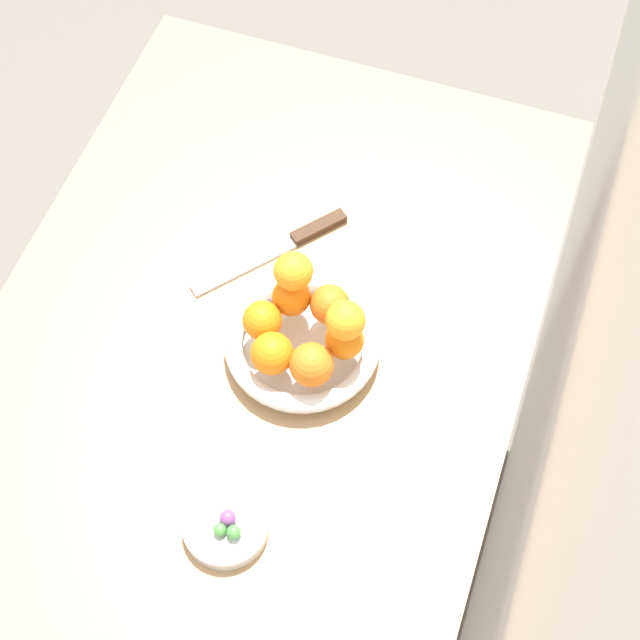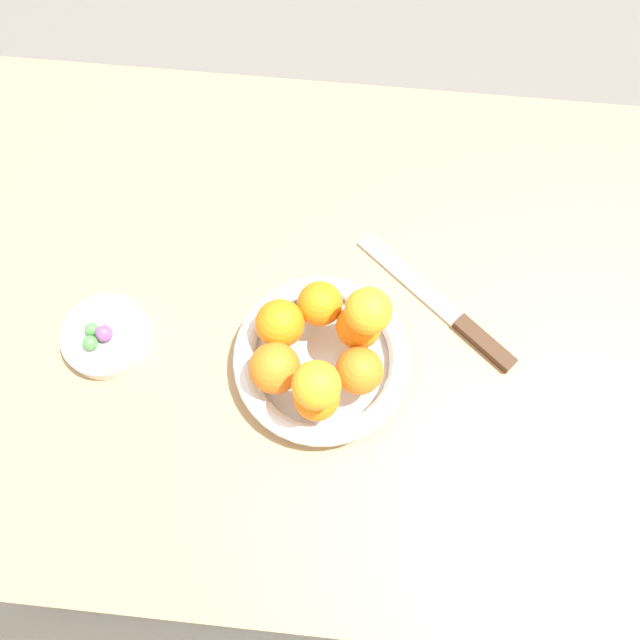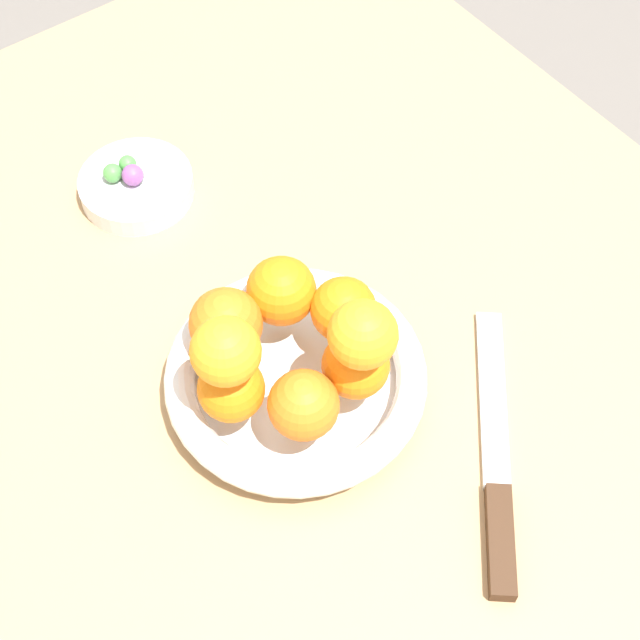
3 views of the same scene
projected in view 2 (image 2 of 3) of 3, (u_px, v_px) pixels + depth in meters
name	position (u px, v px, depth m)	size (l,w,h in m)	color
ground_plane	(324.00, 428.00, 1.50)	(6.00, 6.00, 0.00)	slate
dining_table	(326.00, 335.00, 0.90)	(1.10, 0.76, 0.74)	tan
fruit_bowl	(319.00, 359.00, 0.77)	(0.22, 0.22, 0.04)	silver
candy_dish	(107.00, 336.00, 0.79)	(0.11, 0.11, 0.02)	silver
orange_0	(320.00, 304.00, 0.75)	(0.06, 0.06, 0.06)	orange
orange_1	(280.00, 323.00, 0.74)	(0.06, 0.06, 0.06)	orange
orange_2	(275.00, 368.00, 0.71)	(0.06, 0.06, 0.06)	orange
orange_3	(317.00, 398.00, 0.71)	(0.05, 0.05, 0.05)	orange
orange_4	(359.00, 371.00, 0.72)	(0.06, 0.06, 0.06)	orange
orange_5	(359.00, 326.00, 0.74)	(0.05, 0.05, 0.05)	orange
orange_6	(368.00, 311.00, 0.68)	(0.05, 0.05, 0.05)	orange
orange_7	(313.00, 385.00, 0.66)	(0.05, 0.05, 0.05)	orange
candy_ball_0	(90.00, 343.00, 0.77)	(0.02, 0.02, 0.02)	#4C9947
candy_ball_1	(92.00, 329.00, 0.77)	(0.02, 0.02, 0.02)	#4C9947
candy_ball_2	(105.00, 331.00, 0.77)	(0.02, 0.02, 0.02)	#4C9947
candy_ball_3	(104.00, 333.00, 0.77)	(0.02, 0.02, 0.02)	#8C4C99
knife	(448.00, 312.00, 0.81)	(0.21, 0.18, 0.01)	#3F2819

